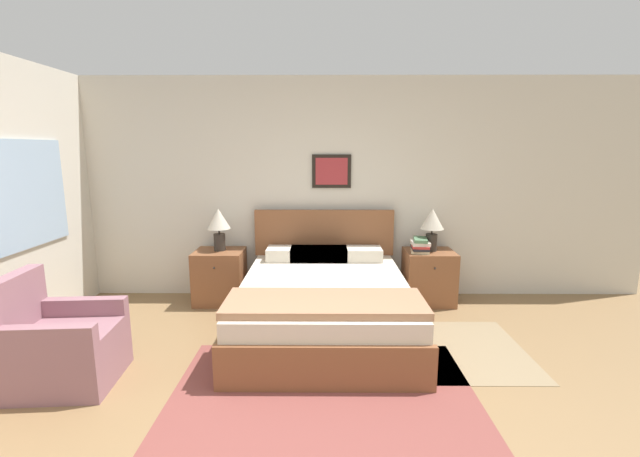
{
  "coord_description": "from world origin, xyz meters",
  "views": [
    {
      "loc": [
        0.05,
        -2.29,
        1.78
      ],
      "look_at": [
        0.02,
        1.54,
        1.06
      ],
      "focal_mm": 24.0,
      "sensor_mm": 36.0,
      "label": 1
    }
  ],
  "objects_px": {
    "armchair": "(58,347)",
    "nightstand_by_door": "(429,277)",
    "bed": "(324,302)",
    "table_lamp_near_window": "(219,223)",
    "table_lamp_by_door": "(432,223)",
    "nightstand_near_window": "(220,276)"
  },
  "relations": [
    {
      "from": "bed",
      "to": "table_lamp_by_door",
      "type": "xyz_separation_m",
      "value": [
        1.24,
        0.82,
        0.65
      ]
    },
    {
      "from": "nightstand_by_door",
      "to": "table_lamp_by_door",
      "type": "bearing_deg",
      "value": 53.33
    },
    {
      "from": "armchair",
      "to": "bed",
      "type": "bearing_deg",
      "value": 111.52
    },
    {
      "from": "table_lamp_near_window",
      "to": "bed",
      "type": "bearing_deg",
      "value": -34.2
    },
    {
      "from": "bed",
      "to": "nightstand_by_door",
      "type": "height_order",
      "value": "bed"
    },
    {
      "from": "nightstand_by_door",
      "to": "table_lamp_near_window",
      "type": "height_order",
      "value": "table_lamp_near_window"
    },
    {
      "from": "armchair",
      "to": "nightstand_by_door",
      "type": "bearing_deg",
      "value": 114.51
    },
    {
      "from": "nightstand_near_window",
      "to": "nightstand_by_door",
      "type": "xyz_separation_m",
      "value": [
        2.44,
        0.0,
        0.0
      ]
    },
    {
      "from": "nightstand_near_window",
      "to": "table_lamp_by_door",
      "type": "height_order",
      "value": "table_lamp_by_door"
    },
    {
      "from": "nightstand_near_window",
      "to": "table_lamp_near_window",
      "type": "height_order",
      "value": "table_lamp_near_window"
    },
    {
      "from": "bed",
      "to": "armchair",
      "type": "bearing_deg",
      "value": -154.35
    },
    {
      "from": "table_lamp_by_door",
      "to": "table_lamp_near_window",
      "type": "bearing_deg",
      "value": 180.0
    },
    {
      "from": "armchair",
      "to": "nightstand_by_door",
      "type": "relative_size",
      "value": 1.4
    },
    {
      "from": "bed",
      "to": "armchair",
      "type": "xyz_separation_m",
      "value": [
        -2.03,
        -0.98,
        -0.0
      ]
    },
    {
      "from": "bed",
      "to": "nightstand_near_window",
      "type": "relative_size",
      "value": 3.48
    },
    {
      "from": "bed",
      "to": "nightstand_near_window",
      "type": "xyz_separation_m",
      "value": [
        -1.22,
        0.8,
        0.01
      ]
    },
    {
      "from": "bed",
      "to": "table_lamp_near_window",
      "type": "height_order",
      "value": "table_lamp_near_window"
    },
    {
      "from": "armchair",
      "to": "table_lamp_by_door",
      "type": "distance_m",
      "value": 3.79
    },
    {
      "from": "table_lamp_near_window",
      "to": "table_lamp_by_door",
      "type": "distance_m",
      "value": 2.44
    },
    {
      "from": "nightstand_near_window",
      "to": "nightstand_by_door",
      "type": "bearing_deg",
      "value": 0.0
    },
    {
      "from": "table_lamp_near_window",
      "to": "table_lamp_by_door",
      "type": "xyz_separation_m",
      "value": [
        2.44,
        0.0,
        0.0
      ]
    },
    {
      "from": "bed",
      "to": "nightstand_near_window",
      "type": "height_order",
      "value": "bed"
    }
  ]
}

